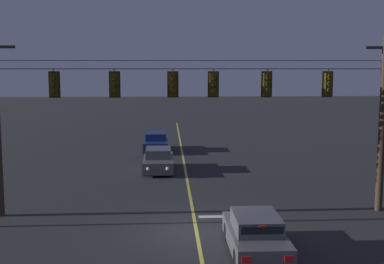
{
  "coord_description": "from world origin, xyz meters",
  "views": [
    {
      "loc": [
        -1.12,
        -19.07,
        6.36
      ],
      "look_at": [
        0.0,
        3.47,
        3.45
      ],
      "focal_mm": 47.42,
      "sensor_mm": 36.0,
      "label": 1
    }
  ],
  "objects": [
    {
      "name": "traffic_light_right_inner",
      "position": [
        0.87,
        2.45,
        5.62
      ],
      "size": [
        0.48,
        0.41,
        1.22
      ],
      "color": "black"
    },
    {
      "name": "traffic_light_centre",
      "position": [
        -0.86,
        2.45,
        5.62
      ],
      "size": [
        0.48,
        0.41,
        1.22
      ],
      "color": "black"
    },
    {
      "name": "car_oncoming_trailing",
      "position": [
        -1.97,
        19.17,
        0.65
      ],
      "size": [
        1.8,
        4.42,
        1.39
      ],
      "color": "navy",
      "rests_on": "ground"
    },
    {
      "name": "lane_centre_stripe",
      "position": [
        0.0,
        8.47,
        0.0
      ],
      "size": [
        0.14,
        60.0,
        0.01
      ],
      "primitive_type": "cube",
      "color": "#D1C64C",
      "rests_on": "ground"
    },
    {
      "name": "traffic_light_far_right",
      "position": [
        5.83,
        2.45,
        5.62
      ],
      "size": [
        0.48,
        0.41,
        1.22
      ],
      "color": "black"
    },
    {
      "name": "car_oncoming_lead",
      "position": [
        -1.66,
        11.65,
        0.65
      ],
      "size": [
        1.8,
        4.42,
        1.39
      ],
      "color": "#4C4C51",
      "rests_on": "ground"
    },
    {
      "name": "stop_bar_paint",
      "position": [
        1.9,
        1.87,
        0.0
      ],
      "size": [
        3.4,
        0.36,
        0.01
      ],
      "primitive_type": "cube",
      "color": "silver",
      "rests_on": "ground"
    },
    {
      "name": "traffic_light_leftmost",
      "position": [
        -5.85,
        2.45,
        5.62
      ],
      "size": [
        0.48,
        0.41,
        1.22
      ],
      "color": "black"
    },
    {
      "name": "traffic_light_rightmost",
      "position": [
        3.17,
        2.45,
        5.62
      ],
      "size": [
        0.48,
        0.41,
        1.22
      ],
      "color": "black"
    },
    {
      "name": "traffic_light_left_inner",
      "position": [
        -3.33,
        2.45,
        5.62
      ],
      "size": [
        0.48,
        0.41,
        1.22
      ],
      "color": "black"
    },
    {
      "name": "signal_span_assembly",
      "position": [
        -0.0,
        2.47,
        3.99
      ],
      "size": [
        18.36,
        0.32,
        7.67
      ],
      "color": "#38281C",
      "rests_on": "ground"
    },
    {
      "name": "car_waiting_near_lane",
      "position": [
        1.89,
        -2.44,
        0.65
      ],
      "size": [
        1.8,
        4.33,
        1.39
      ],
      "color": "#4C4C51",
      "rests_on": "ground"
    },
    {
      "name": "ground_plane",
      "position": [
        0.0,
        0.0,
        0.0
      ],
      "size": [
        180.0,
        180.0,
        0.0
      ],
      "primitive_type": "plane",
      "color": "#28282B"
    }
  ]
}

